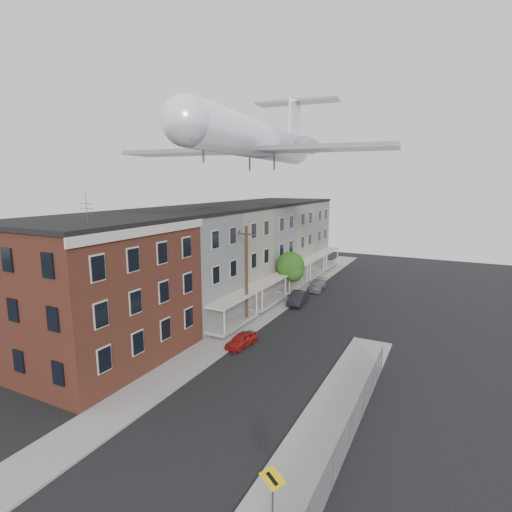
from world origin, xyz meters
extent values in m
plane|color=black|center=(0.00, 0.00, 0.00)|extent=(120.00, 120.00, 0.00)
cube|color=gray|center=(-5.50, 24.00, 0.06)|extent=(3.00, 62.00, 0.12)
cube|color=gray|center=(5.50, 6.00, 0.06)|extent=(3.00, 26.00, 0.12)
cube|color=gray|center=(-4.05, 24.00, 0.07)|extent=(0.15, 62.00, 0.14)
cube|color=gray|center=(4.05, 6.00, 0.07)|extent=(0.15, 26.00, 0.14)
cube|color=#331510|center=(-12.00, 7.00, 5.00)|extent=(10.00, 12.00, 10.00)
cube|color=black|center=(-12.00, 7.00, 10.15)|extent=(10.30, 12.30, 0.30)
cube|color=beige|center=(-6.92, 7.00, 9.70)|extent=(0.16, 12.20, 0.60)
cylinder|color=#515156|center=(-10.00, 5.00, 11.15)|extent=(0.04, 0.04, 2.00)
cube|color=slate|center=(-12.00, 16.50, 5.00)|extent=(10.00, 7.00, 10.00)
cube|color=black|center=(-12.00, 16.50, 10.15)|extent=(10.25, 7.00, 0.30)
cube|color=gray|center=(-6.10, 16.50, 0.55)|extent=(1.80, 6.40, 0.25)
cube|color=beige|center=(-6.10, 16.50, 2.75)|extent=(1.90, 6.50, 0.15)
cube|color=gray|center=(-12.00, 23.50, 5.00)|extent=(10.00, 7.00, 10.00)
cube|color=black|center=(-12.00, 23.50, 10.15)|extent=(10.25, 7.00, 0.30)
cube|color=gray|center=(-6.10, 23.50, 0.55)|extent=(1.80, 6.40, 0.25)
cube|color=beige|center=(-6.10, 23.50, 2.75)|extent=(1.90, 6.50, 0.15)
cube|color=slate|center=(-12.00, 30.50, 5.00)|extent=(10.00, 7.00, 10.00)
cube|color=black|center=(-12.00, 30.50, 10.15)|extent=(10.25, 7.00, 0.30)
cube|color=gray|center=(-6.10, 30.50, 0.55)|extent=(1.80, 6.40, 0.25)
cube|color=beige|center=(-6.10, 30.50, 2.75)|extent=(1.90, 6.50, 0.15)
cube|color=gray|center=(-12.00, 37.50, 5.00)|extent=(10.00, 7.00, 10.00)
cube|color=black|center=(-12.00, 37.50, 10.15)|extent=(10.25, 7.00, 0.30)
cube|color=gray|center=(-6.10, 37.50, 0.55)|extent=(1.80, 6.40, 0.25)
cube|color=beige|center=(-6.10, 37.50, 2.75)|extent=(1.90, 6.50, 0.15)
cube|color=slate|center=(-12.00, 44.50, 5.00)|extent=(10.00, 7.00, 10.00)
cube|color=black|center=(-12.00, 44.50, 10.15)|extent=(10.25, 7.00, 0.30)
cube|color=gray|center=(-6.10, 44.50, 0.55)|extent=(1.80, 6.40, 0.25)
cube|color=beige|center=(-6.10, 44.50, 2.75)|extent=(1.90, 6.50, 0.15)
cylinder|color=gray|center=(7.00, 2.00, 0.95)|extent=(0.06, 0.06, 1.90)
cylinder|color=gray|center=(7.00, 5.00, 0.95)|extent=(0.06, 0.06, 1.90)
cylinder|color=gray|center=(7.00, 8.00, 0.95)|extent=(0.06, 0.06, 1.90)
cylinder|color=gray|center=(7.00, 11.00, 0.95)|extent=(0.06, 0.06, 1.90)
cylinder|color=gray|center=(7.00, 14.00, 0.95)|extent=(0.06, 0.06, 1.90)
cube|color=gray|center=(7.00, 5.00, 1.85)|extent=(0.04, 18.00, 0.04)
cube|color=gray|center=(7.00, 5.00, 0.95)|extent=(0.02, 18.00, 1.80)
cylinder|color=#515156|center=(5.60, -1.00, 1.30)|extent=(0.07, 0.07, 2.60)
cube|color=yellow|center=(5.60, -1.04, 2.25)|extent=(1.10, 0.03, 1.10)
cube|color=black|center=(5.60, -1.06, 2.25)|extent=(0.52, 0.02, 0.52)
cylinder|color=black|center=(-5.60, 18.00, 4.50)|extent=(0.26, 0.26, 9.00)
cube|color=black|center=(-5.60, 18.00, 8.30)|extent=(1.80, 0.12, 0.12)
cylinder|color=black|center=(-6.30, 18.00, 8.50)|extent=(0.08, 0.08, 0.25)
cylinder|color=black|center=(-4.90, 18.00, 8.50)|extent=(0.08, 0.08, 0.25)
cylinder|color=black|center=(-5.40, 28.00, 1.20)|extent=(0.24, 0.24, 2.40)
sphere|color=#194512|center=(-5.40, 28.00, 3.60)|extent=(3.20, 3.20, 3.20)
sphere|color=#194512|center=(-4.90, 27.70, 3.04)|extent=(2.24, 2.24, 2.24)
imported|color=maroon|center=(-3.60, 13.38, 0.55)|extent=(1.67, 3.36, 1.10)
imported|color=black|center=(-3.60, 25.92, 0.67)|extent=(1.84, 4.22, 1.35)
imported|color=slate|center=(-3.60, 32.25, 0.59)|extent=(1.88, 4.13, 1.17)
cylinder|color=white|center=(-5.35, 19.73, 16.41)|extent=(5.32, 23.92, 3.16)
sphere|color=white|center=(-4.26, 7.92, 16.41)|extent=(3.16, 3.16, 3.16)
cone|color=white|center=(-6.43, 31.55, 16.41)|extent=(3.42, 3.24, 3.16)
cube|color=#939399|center=(-5.21, 18.26, 15.42)|extent=(24.01, 6.31, 0.35)
cylinder|color=#939399|center=(-8.48, 27.89, 16.61)|extent=(1.94, 4.08, 1.58)
cylinder|color=#939399|center=(-3.75, 28.32, 16.61)|extent=(1.94, 4.08, 1.58)
cube|color=white|center=(-6.39, 31.06, 19.18)|extent=(0.59, 3.76, 5.54)
cube|color=#939399|center=(-6.48, 32.04, 21.75)|extent=(9.59, 3.42, 0.25)
cylinder|color=#515156|center=(-4.44, 9.89, 14.63)|extent=(0.16, 0.16, 1.19)
camera|label=1|loc=(10.78, -12.62, 12.73)|focal=28.00mm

